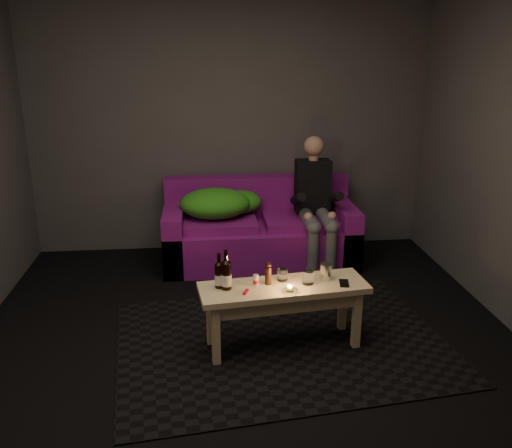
{
  "coord_description": "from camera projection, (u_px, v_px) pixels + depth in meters",
  "views": [
    {
      "loc": [
        -0.28,
        -3.24,
        2.05
      ],
      "look_at": [
        0.15,
        1.11,
        0.61
      ],
      "focal_mm": 38.0,
      "sensor_mm": 36.0,
      "label": 1
    }
  ],
  "objects": [
    {
      "name": "tumbler_front",
      "position": [
        308.0,
        277.0,
        3.75
      ],
      "size": [
        0.09,
        0.09,
        0.1
      ],
      "primitive_type": "cylinder",
      "rotation": [
        0.0,
        0.0,
        -0.25
      ],
      "color": "white",
      "rests_on": "coffee_table"
    },
    {
      "name": "rug",
      "position": [
        282.0,
        341.0,
        3.93
      ],
      "size": [
        2.52,
        1.97,
        0.01
      ],
      "primitive_type": "cube",
      "rotation": [
        0.0,
        0.0,
        0.12
      ],
      "color": "black",
      "rests_on": "floor"
    },
    {
      "name": "room",
      "position": [
        243.0,
        109.0,
        3.66
      ],
      "size": [
        4.5,
        4.5,
        4.5
      ],
      "color": "silver",
      "rests_on": "ground"
    },
    {
      "name": "floor",
      "position": [
        250.0,
        359.0,
        3.73
      ],
      "size": [
        4.5,
        4.5,
        0.0
      ],
      "primitive_type": "plane",
      "color": "black",
      "rests_on": "ground"
    },
    {
      "name": "tumbler_back",
      "position": [
        282.0,
        274.0,
        3.8
      ],
      "size": [
        0.08,
        0.08,
        0.09
      ],
      "primitive_type": "cylinder",
      "rotation": [
        0.0,
        0.0,
        0.02
      ],
      "color": "white",
      "rests_on": "coffee_table"
    },
    {
      "name": "beer_bottle_b",
      "position": [
        226.0,
        275.0,
        3.65
      ],
      "size": [
        0.07,
        0.07,
        0.28
      ],
      "color": "black",
      "rests_on": "coffee_table"
    },
    {
      "name": "beer_bottle_a",
      "position": [
        219.0,
        275.0,
        3.67
      ],
      "size": [
        0.06,
        0.06,
        0.25
      ],
      "color": "black",
      "rests_on": "coffee_table"
    },
    {
      "name": "pepper_mill",
      "position": [
        268.0,
        276.0,
        3.73
      ],
      "size": [
        0.06,
        0.06,
        0.12
      ],
      "primitive_type": "cylinder",
      "rotation": [
        0.0,
        0.0,
        -0.22
      ],
      "color": "black",
      "rests_on": "coffee_table"
    },
    {
      "name": "coffee_table",
      "position": [
        283.0,
        296.0,
        3.77
      ],
      "size": [
        1.2,
        0.51,
        0.48
      ],
      "rotation": [
        0.0,
        0.0,
        0.12
      ],
      "color": "#D5BC7C",
      "rests_on": "rug"
    },
    {
      "name": "sofa",
      "position": [
        259.0,
        232.0,
        5.37
      ],
      "size": [
        1.85,
        0.83,
        0.8
      ],
      "color": "#76107A",
      "rests_on": "floor"
    },
    {
      "name": "red_lighter",
      "position": [
        246.0,
        292.0,
        3.62
      ],
      "size": [
        0.05,
        0.08,
        0.01
      ],
      "primitive_type": "cube",
      "rotation": [
        0.0,
        0.0,
        -0.4
      ],
      "color": "red",
      "rests_on": "coffee_table"
    },
    {
      "name": "green_blanket",
      "position": [
        219.0,
        203.0,
        5.23
      ],
      "size": [
        0.82,
        0.56,
        0.28
      ],
      "color": "#319B1C",
      "rests_on": "sofa"
    },
    {
      "name": "person",
      "position": [
        315.0,
        201.0,
        5.17
      ],
      "size": [
        0.33,
        0.77,
        1.24
      ],
      "color": "black",
      "rests_on": "sofa"
    },
    {
      "name": "tealight",
      "position": [
        290.0,
        288.0,
        3.64
      ],
      "size": [
        0.06,
        0.06,
        0.04
      ],
      "color": "white",
      "rests_on": "coffee_table"
    },
    {
      "name": "steel_cup",
      "position": [
        326.0,
        271.0,
        3.82
      ],
      "size": [
        0.1,
        0.1,
        0.12
      ],
      "primitive_type": "cylinder",
      "rotation": [
        0.0,
        0.0,
        -0.13
      ],
      "color": "silver",
      "rests_on": "coffee_table"
    },
    {
      "name": "salt_shaker",
      "position": [
        256.0,
        280.0,
        3.72
      ],
      "size": [
        0.04,
        0.04,
        0.08
      ],
      "primitive_type": "cylinder",
      "rotation": [
        0.0,
        0.0,
        -0.05
      ],
      "color": "silver",
      "rests_on": "coffee_table"
    },
    {
      "name": "smartphone",
      "position": [
        344.0,
        283.0,
        3.76
      ],
      "size": [
        0.08,
        0.14,
        0.01
      ],
      "primitive_type": "cube",
      "rotation": [
        0.0,
        0.0,
        -0.17
      ],
      "color": "black",
      "rests_on": "coffee_table"
    }
  ]
}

